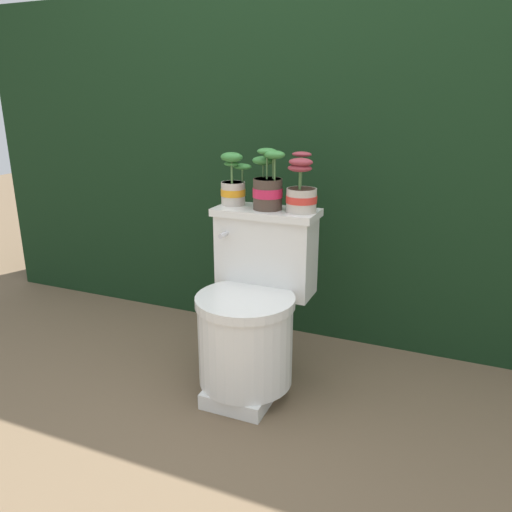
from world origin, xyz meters
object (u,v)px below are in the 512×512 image
(potted_plant_left, at_px, (233,185))
(potted_plant_midleft, at_px, (268,186))
(toilet, at_px, (252,315))
(potted_plant_middle, at_px, (301,192))

(potted_plant_left, relative_size, potted_plant_midleft, 0.91)
(potted_plant_midleft, bearing_deg, toilet, -93.13)
(potted_plant_left, xyz_separation_m, potted_plant_middle, (0.30, -0.02, -0.00))
(potted_plant_left, height_order, potted_plant_midleft, potted_plant_midleft)
(potted_plant_left, bearing_deg, potted_plant_middle, -3.43)
(potted_plant_left, bearing_deg, potted_plant_midleft, -6.70)
(toilet, xyz_separation_m, potted_plant_left, (-0.15, 0.16, 0.49))
(toilet, distance_m, potted_plant_left, 0.53)
(toilet, xyz_separation_m, potted_plant_midleft, (0.01, 0.14, 0.50))
(toilet, bearing_deg, potted_plant_middle, 44.92)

